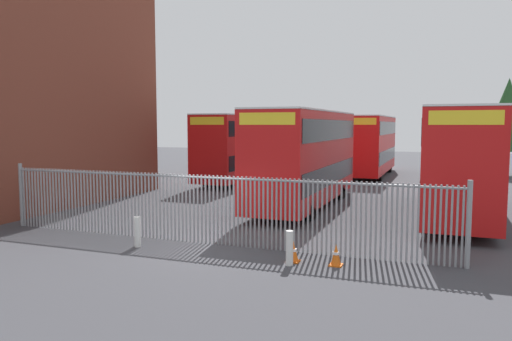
{
  "coord_description": "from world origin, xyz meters",
  "views": [
    {
      "loc": [
        6.84,
        -13.83,
        3.78
      ],
      "look_at": [
        0.0,
        4.0,
        2.0
      ],
      "focal_mm": 34.47,
      "sensor_mm": 36.0,
      "label": 1
    }
  ],
  "objects_px": {
    "bollard_near_left": "(138,232)",
    "bollard_center_front": "(290,248)",
    "double_decker_bus_far_back": "(371,143)",
    "traffic_cone_mid_forecourt": "(293,252)",
    "double_decker_bus_behind_fence_right": "(243,145)",
    "double_decker_bus_behind_fence_left": "(306,154)",
    "traffic_cone_by_gate": "(336,255)",
    "double_decker_bus_near_gate": "(459,158)"
  },
  "relations": [
    {
      "from": "bollard_near_left",
      "to": "bollard_center_front",
      "type": "distance_m",
      "value": 5.01
    },
    {
      "from": "double_decker_bus_far_back",
      "to": "traffic_cone_mid_forecourt",
      "type": "height_order",
      "value": "double_decker_bus_far_back"
    },
    {
      "from": "double_decker_bus_behind_fence_right",
      "to": "bollard_center_front",
      "type": "distance_m",
      "value": 20.13
    },
    {
      "from": "double_decker_bus_far_back",
      "to": "bollard_center_front",
      "type": "relative_size",
      "value": 11.38
    },
    {
      "from": "double_decker_bus_behind_fence_left",
      "to": "traffic_cone_mid_forecourt",
      "type": "height_order",
      "value": "double_decker_bus_behind_fence_left"
    },
    {
      "from": "double_decker_bus_behind_fence_right",
      "to": "traffic_cone_mid_forecourt",
      "type": "height_order",
      "value": "double_decker_bus_behind_fence_right"
    },
    {
      "from": "double_decker_bus_behind_fence_right",
      "to": "bollard_center_front",
      "type": "relative_size",
      "value": 11.38
    },
    {
      "from": "double_decker_bus_behind_fence_left",
      "to": "double_decker_bus_far_back",
      "type": "bearing_deg",
      "value": 86.71
    },
    {
      "from": "bollard_near_left",
      "to": "traffic_cone_by_gate",
      "type": "bearing_deg",
      "value": 1.59
    },
    {
      "from": "double_decker_bus_behind_fence_left",
      "to": "double_decker_bus_behind_fence_right",
      "type": "relative_size",
      "value": 1.0
    },
    {
      "from": "traffic_cone_by_gate",
      "to": "double_decker_bus_behind_fence_left",
      "type": "bearing_deg",
      "value": 110.03
    },
    {
      "from": "double_decker_bus_near_gate",
      "to": "bollard_near_left",
      "type": "distance_m",
      "value": 13.11
    },
    {
      "from": "double_decker_bus_near_gate",
      "to": "traffic_cone_mid_forecourt",
      "type": "bearing_deg",
      "value": -116.25
    },
    {
      "from": "double_decker_bus_behind_fence_left",
      "to": "bollard_center_front",
      "type": "xyz_separation_m",
      "value": [
        2.17,
        -9.61,
        -1.95
      ]
    },
    {
      "from": "double_decker_bus_behind_fence_right",
      "to": "traffic_cone_by_gate",
      "type": "relative_size",
      "value": 18.32
    },
    {
      "from": "double_decker_bus_behind_fence_right",
      "to": "double_decker_bus_far_back",
      "type": "relative_size",
      "value": 1.0
    },
    {
      "from": "bollard_near_left",
      "to": "bollard_center_front",
      "type": "relative_size",
      "value": 1.0
    },
    {
      "from": "double_decker_bus_behind_fence_left",
      "to": "traffic_cone_by_gate",
      "type": "xyz_separation_m",
      "value": [
        3.35,
        -9.19,
        -2.13
      ]
    },
    {
      "from": "double_decker_bus_near_gate",
      "to": "bollard_center_front",
      "type": "height_order",
      "value": "double_decker_bus_near_gate"
    },
    {
      "from": "double_decker_bus_behind_fence_left",
      "to": "bollard_near_left",
      "type": "distance_m",
      "value": 9.97
    },
    {
      "from": "double_decker_bus_behind_fence_left",
      "to": "bollard_near_left",
      "type": "height_order",
      "value": "double_decker_bus_behind_fence_left"
    },
    {
      "from": "double_decker_bus_near_gate",
      "to": "double_decker_bus_behind_fence_right",
      "type": "xyz_separation_m",
      "value": [
        -13.16,
        8.81,
        0.0
      ]
    },
    {
      "from": "double_decker_bus_near_gate",
      "to": "traffic_cone_by_gate",
      "type": "distance_m",
      "value": 9.59
    },
    {
      "from": "double_decker_bus_near_gate",
      "to": "double_decker_bus_far_back",
      "type": "height_order",
      "value": "same"
    },
    {
      "from": "double_decker_bus_behind_fence_left",
      "to": "traffic_cone_mid_forecourt",
      "type": "relative_size",
      "value": 18.32
    },
    {
      "from": "traffic_cone_mid_forecourt",
      "to": "bollard_near_left",
      "type": "bearing_deg",
      "value": -178.9
    },
    {
      "from": "double_decker_bus_far_back",
      "to": "double_decker_bus_behind_fence_right",
      "type": "bearing_deg",
      "value": -138.21
    },
    {
      "from": "double_decker_bus_behind_fence_right",
      "to": "traffic_cone_by_gate",
      "type": "xyz_separation_m",
      "value": [
        9.96,
        -17.59,
        -2.13
      ]
    },
    {
      "from": "double_decker_bus_near_gate",
      "to": "bollard_center_front",
      "type": "distance_m",
      "value": 10.38
    },
    {
      "from": "double_decker_bus_behind_fence_right",
      "to": "traffic_cone_mid_forecourt",
      "type": "bearing_deg",
      "value": -63.55
    },
    {
      "from": "bollard_center_front",
      "to": "traffic_cone_by_gate",
      "type": "height_order",
      "value": "bollard_center_front"
    },
    {
      "from": "traffic_cone_mid_forecourt",
      "to": "bollard_center_front",
      "type": "bearing_deg",
      "value": -91.02
    },
    {
      "from": "double_decker_bus_behind_fence_left",
      "to": "double_decker_bus_behind_fence_right",
      "type": "bearing_deg",
      "value": 128.2
    },
    {
      "from": "bollard_center_front",
      "to": "double_decker_bus_behind_fence_right",
      "type": "bearing_deg",
      "value": 116.0
    },
    {
      "from": "bollard_center_front",
      "to": "traffic_cone_mid_forecourt",
      "type": "relative_size",
      "value": 1.61
    },
    {
      "from": "double_decker_bus_behind_fence_right",
      "to": "bollard_near_left",
      "type": "height_order",
      "value": "double_decker_bus_behind_fence_right"
    },
    {
      "from": "double_decker_bus_behind_fence_right",
      "to": "double_decker_bus_behind_fence_left",
      "type": "bearing_deg",
      "value": -51.8
    },
    {
      "from": "double_decker_bus_near_gate",
      "to": "double_decker_bus_behind_fence_left",
      "type": "xyz_separation_m",
      "value": [
        -6.55,
        0.4,
        0.0
      ]
    },
    {
      "from": "double_decker_bus_near_gate",
      "to": "traffic_cone_mid_forecourt",
      "type": "xyz_separation_m",
      "value": [
        -4.37,
        -8.86,
        -2.13
      ]
    },
    {
      "from": "double_decker_bus_behind_fence_right",
      "to": "double_decker_bus_far_back",
      "type": "bearing_deg",
      "value": 41.79
    },
    {
      "from": "double_decker_bus_near_gate",
      "to": "double_decker_bus_behind_fence_left",
      "type": "relative_size",
      "value": 1.0
    },
    {
      "from": "double_decker_bus_near_gate",
      "to": "traffic_cone_mid_forecourt",
      "type": "relative_size",
      "value": 18.32
    }
  ]
}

